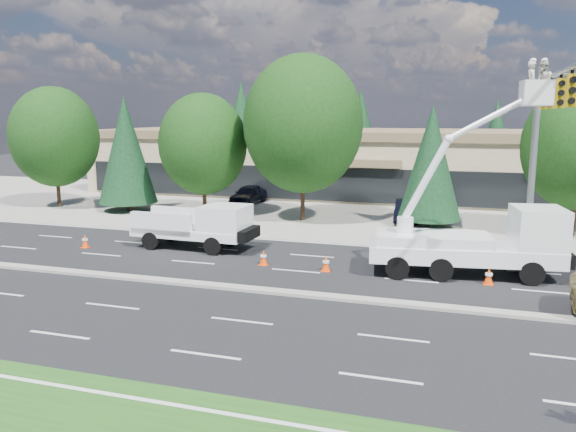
% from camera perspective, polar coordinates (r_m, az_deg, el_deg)
% --- Properties ---
extents(ground, '(140.00, 140.00, 0.00)m').
position_cam_1_polar(ground, '(21.92, -1.59, -7.79)').
color(ground, black).
rests_on(ground, ground).
extents(concrete_apron, '(140.00, 22.00, 0.01)m').
position_cam_1_polar(concrete_apron, '(40.86, 7.44, 0.58)').
color(concrete_apron, gray).
rests_on(concrete_apron, ground).
extents(road_median, '(120.00, 0.55, 0.12)m').
position_cam_1_polar(road_median, '(21.90, -1.59, -7.64)').
color(road_median, gray).
rests_on(road_median, ground).
extents(strip_mall, '(50.40, 15.40, 5.50)m').
position_cam_1_polar(strip_mall, '(50.32, 9.46, 5.57)').
color(strip_mall, tan).
rests_on(strip_mall, ground).
extents(tree_front_a, '(6.39, 6.39, 8.87)m').
position_cam_1_polar(tree_front_a, '(45.10, -22.63, 7.42)').
color(tree_front_a, '#332114').
rests_on(tree_front_a, ground).
extents(tree_front_b, '(4.12, 4.12, 8.12)m').
position_cam_1_polar(tree_front_b, '(41.58, -16.12, 6.48)').
color(tree_front_b, '#332114').
rests_on(tree_front_b, ground).
extents(tree_front_c, '(5.96, 5.96, 8.28)m').
position_cam_1_polar(tree_front_c, '(38.60, -8.62, 7.23)').
color(tree_front_c, '#332114').
rests_on(tree_front_c, ground).
extents(tree_front_d, '(7.65, 7.65, 10.61)m').
position_cam_1_polar(tree_front_d, '(36.08, 1.53, 9.31)').
color(tree_front_d, '#332114').
rests_on(tree_front_d, ground).
extents(tree_front_e, '(3.78, 3.78, 7.45)m').
position_cam_1_polar(tree_front_e, '(34.89, 14.32, 5.33)').
color(tree_front_e, '#332114').
rests_on(tree_front_e, ground).
extents(tree_back_a, '(5.41, 5.41, 10.66)m').
position_cam_1_polar(tree_back_a, '(66.51, -4.74, 9.26)').
color(tree_back_a, '#332114').
rests_on(tree_back_a, ground).
extents(tree_back_b, '(4.89, 4.89, 9.64)m').
position_cam_1_polar(tree_back_b, '(62.68, 7.37, 8.65)').
color(tree_back_b, '#332114').
rests_on(tree_back_b, ground).
extents(tree_back_c, '(4.22, 4.22, 8.32)m').
position_cam_1_polar(tree_back_c, '(61.87, 20.34, 7.43)').
color(tree_back_c, '#332114').
rests_on(tree_back_c, ground).
extents(signal_mast, '(2.76, 10.16, 9.00)m').
position_cam_1_polar(signal_mast, '(26.99, 24.42, 7.79)').
color(signal_mast, gray).
rests_on(signal_mast, ground).
extents(utility_pickup, '(6.10, 2.57, 2.31)m').
position_cam_1_polar(utility_pickup, '(29.13, -8.98, -1.45)').
color(utility_pickup, white).
rests_on(utility_pickup, ground).
extents(bucket_truck, '(8.14, 3.46, 9.00)m').
position_cam_1_polar(bucket_truck, '(25.05, 19.23, -1.50)').
color(bucket_truck, white).
rests_on(bucket_truck, ground).
extents(traffic_cone_a, '(0.40, 0.40, 0.70)m').
position_cam_1_polar(traffic_cone_a, '(30.94, -19.92, -2.41)').
color(traffic_cone_a, '#FF4408').
rests_on(traffic_cone_a, ground).
extents(traffic_cone_b, '(0.40, 0.40, 0.70)m').
position_cam_1_polar(traffic_cone_b, '(25.77, -2.51, -4.25)').
color(traffic_cone_b, '#FF4408').
rests_on(traffic_cone_b, ground).
extents(traffic_cone_c, '(0.40, 0.40, 0.70)m').
position_cam_1_polar(traffic_cone_c, '(24.81, 3.87, -4.84)').
color(traffic_cone_c, '#FF4408').
rests_on(traffic_cone_c, ground).
extents(traffic_cone_d, '(0.40, 0.40, 0.70)m').
position_cam_1_polar(traffic_cone_d, '(24.25, 19.71, -5.79)').
color(traffic_cone_d, '#FF4408').
rests_on(traffic_cone_d, ground).
extents(parked_car_west, '(1.93, 4.40, 1.47)m').
position_cam_1_polar(parked_car_west, '(43.55, -4.04, 2.21)').
color(parked_car_west, black).
rests_on(parked_car_west, ground).
extents(parked_car_east, '(1.63, 4.25, 1.38)m').
position_cam_1_polar(parked_car_east, '(37.12, 12.00, 0.55)').
color(parked_car_east, black).
rests_on(parked_car_east, ground).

